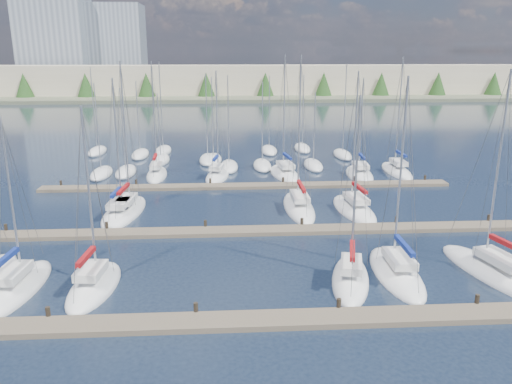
{
  "coord_description": "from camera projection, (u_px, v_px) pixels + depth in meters",
  "views": [
    {
      "loc": [
        -2.16,
        -22.01,
        14.2
      ],
      "look_at": [
        0.0,
        14.0,
        4.0
      ],
      "focal_mm": 35.0,
      "sensor_mm": 36.0,
      "label": 1
    }
  ],
  "objects": [
    {
      "name": "sailboat_i",
      "position": [
        128.0,
        210.0,
        45.58
      ],
      "size": [
        3.04,
        8.84,
        14.17
      ],
      "rotation": [
        0.0,
        0.0,
        -0.07
      ],
      "color": "white",
      "rests_on": "ground"
    },
    {
      "name": "ground",
      "position": [
        239.0,
        140.0,
        82.76
      ],
      "size": [
        400.0,
        400.0,
        0.0
      ],
      "primitive_type": "plane",
      "color": "#1D283A",
      "rests_on": "ground"
    },
    {
      "name": "sailboat_e",
      "position": [
        396.0,
        272.0,
        32.78
      ],
      "size": [
        2.93,
        8.58,
        13.52
      ],
      "rotation": [
        0.0,
        0.0,
        -0.02
      ],
      "color": "white",
      "rests_on": "ground"
    },
    {
      "name": "shoreline",
      "position": [
        192.0,
        72.0,
        166.19
      ],
      "size": [
        400.0,
        60.0,
        38.0
      ],
      "color": "#666B51",
      "rests_on": "ground"
    },
    {
      "name": "distant_boats",
      "position": [
        210.0,
        159.0,
        66.84
      ],
      "size": [
        36.93,
        20.75,
        13.3
      ],
      "color": "#9EA0A5",
      "rests_on": "ground"
    },
    {
      "name": "dock_far",
      "position": [
        247.0,
        186.0,
        53.92
      ],
      "size": [
        44.0,
        1.93,
        1.1
      ],
      "color": "#6B5E4C",
      "rests_on": "ground"
    },
    {
      "name": "sailboat_d",
      "position": [
        350.0,
        279.0,
        31.85
      ],
      "size": [
        4.07,
        7.86,
        12.48
      ],
      "rotation": [
        0.0,
        0.0,
        -0.24
      ],
      "color": "white",
      "rests_on": "ground"
    },
    {
      "name": "sailboat_c",
      "position": [
        94.0,
        286.0,
        30.92
      ],
      "size": [
        3.17,
        7.21,
        11.96
      ],
      "rotation": [
        0.0,
        0.0,
        -0.08
      ],
      "color": "white",
      "rests_on": "ground"
    },
    {
      "name": "sailboat_b",
      "position": [
        18.0,
        288.0,
        30.67
      ],
      "size": [
        3.02,
        8.31,
        11.41
      ],
      "rotation": [
        0.0,
        0.0,
        -0.06
      ],
      "color": "white",
      "rests_on": "ground"
    },
    {
      "name": "sailboat_r",
      "position": [
        397.0,
        171.0,
        60.65
      ],
      "size": [
        2.63,
        8.84,
        14.35
      ],
      "rotation": [
        0.0,
        0.0,
        -0.01
      ],
      "color": "white",
      "rests_on": "ground"
    },
    {
      "name": "sailboat_f",
      "position": [
        493.0,
        273.0,
        32.77
      ],
      "size": [
        4.86,
        10.25,
        13.93
      ],
      "rotation": [
        0.0,
        0.0,
        0.22
      ],
      "color": "white",
      "rests_on": "ground"
    },
    {
      "name": "dock_mid",
      "position": [
        255.0,
        231.0,
        40.47
      ],
      "size": [
        44.0,
        1.93,
        1.1
      ],
      "color": "#6B5E4C",
      "rests_on": "ground"
    },
    {
      "name": "sailboat_q",
      "position": [
        359.0,
        174.0,
        59.03
      ],
      "size": [
        3.56,
        8.48,
        12.03
      ],
      "rotation": [
        0.0,
        0.0,
        -0.08
      ],
      "color": "white",
      "rests_on": "ground"
    },
    {
      "name": "dock_near",
      "position": [
        269.0,
        320.0,
        27.02
      ],
      "size": [
        44.0,
        1.93,
        1.1
      ],
      "color": "#6B5E4C",
      "rests_on": "ground"
    },
    {
      "name": "sailboat_o",
      "position": [
        217.0,
        176.0,
        58.02
      ],
      "size": [
        3.55,
        7.06,
        12.87
      ],
      "rotation": [
        0.0,
        0.0,
        -0.17
      ],
      "color": "white",
      "rests_on": "ground"
    },
    {
      "name": "sailboat_p",
      "position": [
        285.0,
        174.0,
        59.25
      ],
      "size": [
        3.99,
        9.0,
        14.62
      ],
      "rotation": [
        0.0,
        0.0,
        0.13
      ],
      "color": "white",
      "rests_on": "ground"
    },
    {
      "name": "sailboat_k",
      "position": [
        299.0,
        207.0,
        46.57
      ],
      "size": [
        2.67,
        9.78,
        14.65
      ],
      "rotation": [
        0.0,
        0.0,
        0.0
      ],
      "color": "white",
      "rests_on": "ground"
    },
    {
      "name": "sailboat_n",
      "position": [
        157.0,
        174.0,
        58.82
      ],
      "size": [
        2.64,
        7.75,
        13.9
      ],
      "rotation": [
        0.0,
        0.0,
        0.04
      ],
      "color": "white",
      "rests_on": "ground"
    },
    {
      "name": "sailboat_h",
      "position": [
        121.0,
        215.0,
        44.34
      ],
      "size": [
        3.27,
        7.7,
        12.8
      ],
      "rotation": [
        0.0,
        0.0,
        -0.05
      ],
      "color": "white",
      "rests_on": "ground"
    },
    {
      "name": "sailboat_l",
      "position": [
        354.0,
        209.0,
        45.93
      ],
      "size": [
        3.62,
        9.05,
        13.31
      ],
      "rotation": [
        0.0,
        0.0,
        0.08
      ],
      "color": "white",
      "rests_on": "ground"
    }
  ]
}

